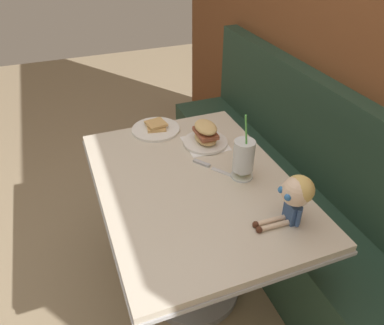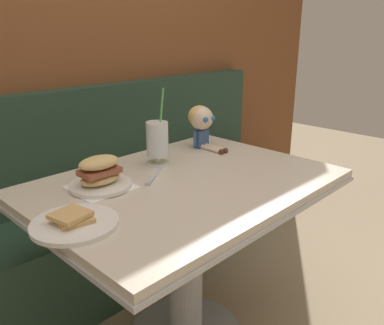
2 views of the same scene
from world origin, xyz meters
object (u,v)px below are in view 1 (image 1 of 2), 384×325
(sandwich_plate, at_px, (206,136))
(seated_doll, at_px, (296,194))
(milkshake_glass, at_px, (244,157))
(butter_knife, at_px, (208,166))
(toast_plate, at_px, (156,128))

(sandwich_plate, xyz_separation_m, seated_doll, (0.62, 0.09, 0.08))
(milkshake_glass, distance_m, butter_knife, 0.19)
(sandwich_plate, distance_m, butter_knife, 0.20)
(milkshake_glass, bearing_deg, sandwich_plate, -171.75)
(butter_knife, bearing_deg, milkshake_glass, 41.58)
(sandwich_plate, relative_size, butter_knife, 1.09)
(butter_knife, xyz_separation_m, seated_doll, (0.43, 0.15, 0.12))
(milkshake_glass, relative_size, seated_doll, 1.44)
(sandwich_plate, height_order, butter_knife, sandwich_plate)
(butter_knife, bearing_deg, sandwich_plate, 160.81)
(toast_plate, height_order, milkshake_glass, milkshake_glass)
(milkshake_glass, height_order, butter_knife, milkshake_glass)
(milkshake_glass, bearing_deg, seated_doll, 8.35)
(milkshake_glass, distance_m, seated_doll, 0.32)
(toast_plate, bearing_deg, butter_knife, 17.68)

